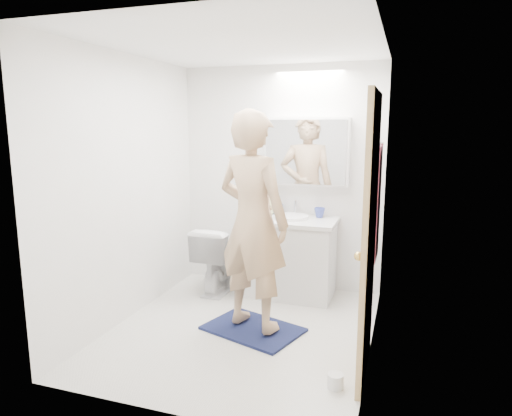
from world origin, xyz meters
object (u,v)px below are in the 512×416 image
at_px(toilet, 220,258).
at_px(soap_bottle_a, 270,204).
at_px(toilet_paper_roll, 336,381).
at_px(person, 253,222).
at_px(soap_bottle_b, 278,206).
at_px(medicine_cabinet, 307,152).
at_px(toothbrush_cup, 320,213).
at_px(vanity_cabinet, 290,259).

xyz_separation_m(toilet, soap_bottle_a, (0.48, 0.26, 0.57)).
xyz_separation_m(toilet, toilet_paper_roll, (1.48, -1.49, -0.31)).
relative_size(toilet, soap_bottle_a, 3.23).
relative_size(person, soap_bottle_b, 10.46).
distance_m(medicine_cabinet, toilet_paper_roll, 2.40).
bearing_deg(toilet, soap_bottle_b, -150.42).
bearing_deg(medicine_cabinet, soap_bottle_a, -171.02).
relative_size(toilet, soap_bottle_b, 4.04).
xyz_separation_m(person, toilet_paper_roll, (0.82, -0.66, -0.93)).
bearing_deg(medicine_cabinet, toilet_paper_roll, -71.14).
bearing_deg(toilet_paper_roll, medicine_cabinet, 108.86).
xyz_separation_m(soap_bottle_b, toothbrush_cup, (0.45, -0.02, -0.04)).
bearing_deg(toilet_paper_roll, soap_bottle_a, 119.68).
bearing_deg(person, toilet, -33.17).
height_order(toilet, toilet_paper_roll, toilet).
relative_size(medicine_cabinet, toilet, 1.23).
xyz_separation_m(toilet, person, (0.66, -0.83, 0.62)).
bearing_deg(soap_bottle_b, person, -85.36).
bearing_deg(soap_bottle_b, toothbrush_cup, -2.52).
bearing_deg(vanity_cabinet, soap_bottle_a, 150.68).
relative_size(medicine_cabinet, soap_bottle_b, 4.96).
bearing_deg(vanity_cabinet, toilet_paper_roll, -65.46).
distance_m(person, soap_bottle_a, 1.11).
bearing_deg(toothbrush_cup, soap_bottle_b, 177.48).
relative_size(toilet, person, 0.39).
height_order(vanity_cabinet, toilet_paper_roll, vanity_cabinet).
bearing_deg(soap_bottle_b, toilet_paper_roll, -62.89).
distance_m(vanity_cabinet, toothbrush_cup, 0.58).
bearing_deg(medicine_cabinet, toilet, -159.32).
distance_m(vanity_cabinet, soap_bottle_a, 0.62).
distance_m(soap_bottle_a, toothbrush_cup, 0.54).
relative_size(person, toilet_paper_roll, 16.88).
distance_m(vanity_cabinet, person, 1.11).
relative_size(toilet, toilet_paper_roll, 6.51).
xyz_separation_m(vanity_cabinet, soap_bottle_b, (-0.18, 0.18, 0.52)).
bearing_deg(person, medicine_cabinet, -81.67).
bearing_deg(toilet, toilet_paper_roll, 136.97).
height_order(vanity_cabinet, soap_bottle_b, soap_bottle_b).
distance_m(vanity_cabinet, toilet_paper_roll, 1.79).
distance_m(toilet, soap_bottle_a, 0.79).
bearing_deg(toilet_paper_roll, soap_bottle_b, 117.11).
distance_m(toilet, toothbrush_cup, 1.18).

